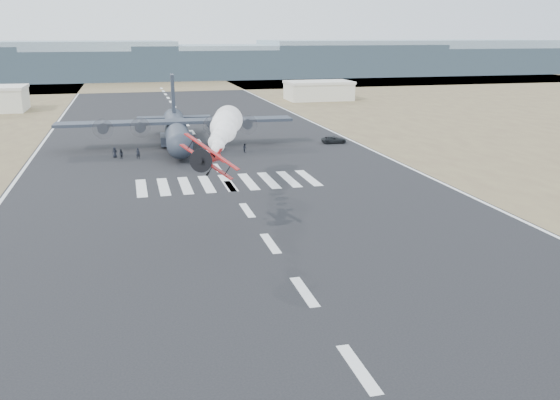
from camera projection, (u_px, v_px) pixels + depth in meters
name	position (u px, v px, depth m)	size (l,w,h in m)	color
ground	(358.00, 369.00, 37.59)	(500.00, 500.00, 0.00)	black
scrub_far	(158.00, 83.00, 251.97)	(500.00, 80.00, 0.00)	brown
runway_markings	(217.00, 168.00, 93.51)	(60.00, 260.00, 0.01)	silver
ridge_seg_c	(3.00, 61.00, 262.07)	(150.00, 50.00, 17.00)	gray
ridge_seg_d	(153.00, 64.00, 278.16)	(150.00, 50.00, 13.00)	gray
ridge_seg_e	(287.00, 60.00, 293.43)	(150.00, 50.00, 15.00)	gray
ridge_seg_f	(407.00, 57.00, 308.71)	(150.00, 50.00, 17.00)	gray
ridge_seg_g	(515.00, 59.00, 324.79)	(150.00, 50.00, 13.00)	gray
hangar_right	(319.00, 90.00, 187.58)	(20.50, 12.50, 5.90)	beige
aerobatic_biplane	(209.00, 158.00, 59.34)	(5.57, 5.98, 4.76)	red
smoke_trail	(225.00, 126.00, 79.35)	(7.63, 24.22, 4.05)	white
transport_aircraft	(176.00, 129.00, 111.28)	(43.11, 35.49, 12.45)	#222633
support_vehicle	(334.00, 140.00, 114.39)	(2.21, 4.79, 1.33)	black
crew_a	(188.00, 149.00, 104.13)	(0.65, 0.54, 1.79)	black
crew_b	(121.00, 154.00, 100.14)	(0.79, 0.49, 1.63)	black
crew_c	(221.00, 147.00, 105.68)	(1.13, 0.53, 1.75)	black
crew_d	(224.00, 145.00, 108.47)	(0.92, 0.47, 1.57)	black
crew_e	(115.00, 152.00, 101.00)	(0.87, 0.54, 1.79)	black
crew_f	(175.00, 148.00, 104.84)	(1.60, 0.52, 1.73)	black
crew_g	(138.00, 153.00, 99.93)	(0.68, 0.56, 1.87)	black
crew_h	(245.00, 148.00, 105.49)	(0.77, 0.48, 1.59)	black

